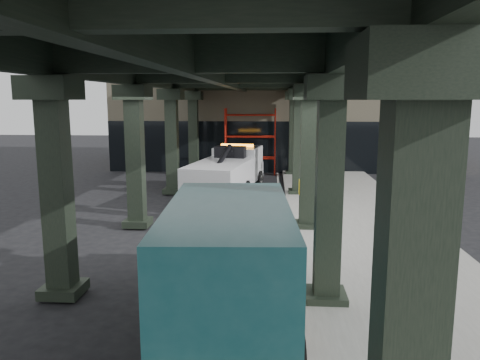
% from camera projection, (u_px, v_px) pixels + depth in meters
% --- Properties ---
extents(ground, '(90.00, 90.00, 0.00)m').
position_uv_depth(ground, '(227.00, 247.00, 14.53)').
color(ground, black).
rests_on(ground, ground).
extents(sidewalk, '(5.00, 40.00, 0.15)m').
position_uv_depth(sidewalk, '(362.00, 229.00, 16.17)').
color(sidewalk, gray).
rests_on(sidewalk, ground).
extents(lane_stripe, '(0.12, 38.00, 0.01)m').
position_uv_depth(lane_stripe, '(281.00, 230.00, 16.38)').
color(lane_stripe, silver).
rests_on(lane_stripe, ground).
extents(viaduct, '(7.40, 32.00, 6.40)m').
position_uv_depth(viaduct, '(220.00, 71.00, 15.60)').
color(viaduct, black).
rests_on(viaduct, ground).
extents(building, '(22.00, 10.00, 8.00)m').
position_uv_depth(building, '(282.00, 107.00, 33.38)').
color(building, '#C6B793').
rests_on(building, ground).
extents(scaffolding, '(3.08, 0.88, 4.00)m').
position_uv_depth(scaffolding, '(250.00, 140.00, 28.57)').
color(scaffolding, red).
rests_on(scaffolding, ground).
extents(tow_truck, '(3.23, 7.76, 2.48)m').
position_uv_depth(tow_truck, '(229.00, 172.00, 21.70)').
color(tow_truck, black).
rests_on(tow_truck, ground).
extents(towed_van, '(2.85, 6.41, 2.55)m').
position_uv_depth(towed_van, '(229.00, 260.00, 9.27)').
color(towed_van, '#134246').
rests_on(towed_van, ground).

